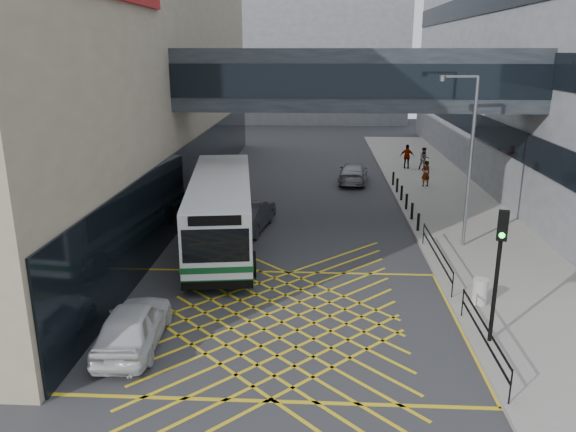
% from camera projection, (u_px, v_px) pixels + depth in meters
% --- Properties ---
extents(ground, '(120.00, 120.00, 0.00)m').
position_uv_depth(ground, '(282.00, 322.00, 19.12)').
color(ground, '#333335').
extents(building_far, '(28.00, 16.00, 18.00)m').
position_uv_depth(building_far, '(296.00, 49.00, 74.11)').
color(building_far, slate).
rests_on(building_far, ground).
extents(skybridge, '(20.00, 4.10, 3.00)m').
position_uv_depth(skybridge, '(356.00, 79.00, 28.32)').
color(skybridge, '#292E33').
rests_on(skybridge, ground).
extents(pavement, '(6.00, 54.00, 0.16)m').
position_uv_depth(pavement, '(451.00, 206.00, 32.99)').
color(pavement, gray).
rests_on(pavement, ground).
extents(box_junction, '(12.00, 9.00, 0.01)m').
position_uv_depth(box_junction, '(282.00, 322.00, 19.11)').
color(box_junction, gold).
rests_on(box_junction, ground).
extents(bus, '(4.28, 12.08, 3.31)m').
position_uv_depth(bus, '(221.00, 209.00, 26.18)').
color(bus, silver).
rests_on(bus, ground).
extents(car_white, '(2.15, 4.76, 1.49)m').
position_uv_depth(car_white, '(133.00, 325.00, 17.37)').
color(car_white, silver).
rests_on(car_white, ground).
extents(car_dark, '(2.78, 5.37, 1.60)m').
position_uv_depth(car_dark, '(249.00, 215.00, 28.71)').
color(car_dark, black).
rests_on(car_dark, ground).
extents(car_silver, '(2.49, 4.88, 1.46)m').
position_uv_depth(car_silver, '(353.00, 172.00, 39.08)').
color(car_silver, gray).
rests_on(car_silver, ground).
extents(traffic_light, '(0.34, 0.51, 4.31)m').
position_uv_depth(traffic_light, '(499.00, 258.00, 16.70)').
color(traffic_light, black).
rests_on(traffic_light, pavement).
extents(street_lamp, '(1.75, 0.33, 7.72)m').
position_uv_depth(street_lamp, '(467.00, 152.00, 24.96)').
color(street_lamp, slate).
rests_on(street_lamp, pavement).
extents(litter_bin, '(0.54, 0.54, 0.94)m').
position_uv_depth(litter_bin, '(480.00, 291.00, 20.04)').
color(litter_bin, '#ADA89E').
rests_on(litter_bin, pavement).
extents(kerb_railings, '(0.05, 12.54, 1.00)m').
position_uv_depth(kerb_railings, '(455.00, 282.00, 20.25)').
color(kerb_railings, black).
rests_on(kerb_railings, pavement).
extents(bollards, '(0.14, 10.14, 0.90)m').
position_uv_depth(bollards, '(404.00, 197.00, 32.98)').
color(bollards, black).
rests_on(bollards, pavement).
extents(pedestrian_a, '(0.81, 0.69, 1.73)m').
position_uv_depth(pedestrian_a, '(426.00, 174.00, 37.28)').
color(pedestrian_a, gray).
rests_on(pedestrian_a, pavement).
extents(pedestrian_b, '(0.87, 0.55, 1.70)m').
position_uv_depth(pedestrian_b, '(424.00, 159.00, 42.47)').
color(pedestrian_b, gray).
rests_on(pedestrian_b, pavement).
extents(pedestrian_c, '(1.16, 0.71, 1.83)m').
position_uv_depth(pedestrian_c, '(407.00, 157.00, 42.98)').
color(pedestrian_c, gray).
rests_on(pedestrian_c, pavement).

